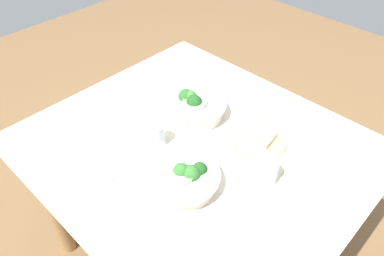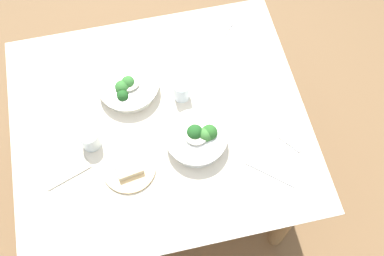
# 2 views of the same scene
# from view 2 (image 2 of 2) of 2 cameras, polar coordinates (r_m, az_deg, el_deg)

# --- Properties ---
(ground_plane) EXTENTS (6.00, 6.00, 0.00)m
(ground_plane) POSITION_cam_2_polar(r_m,az_deg,el_deg) (2.70, -2.91, -6.72)
(ground_plane) COLOR brown
(dining_table) EXTENTS (1.23, 1.09, 0.77)m
(dining_table) POSITION_cam_2_polar(r_m,az_deg,el_deg) (2.10, -3.73, -0.63)
(dining_table) COLOR beige
(dining_table) RESTS_ON ground_plane
(broccoli_bowl_far) EXTENTS (0.25, 0.25, 0.10)m
(broccoli_bowl_far) POSITION_cam_2_polar(r_m,az_deg,el_deg) (1.91, 0.66, -1.22)
(broccoli_bowl_far) COLOR white
(broccoli_bowl_far) RESTS_ON dining_table
(broccoli_bowl_near) EXTENTS (0.26, 0.26, 0.09)m
(broccoli_bowl_near) POSITION_cam_2_polar(r_m,az_deg,el_deg) (2.05, -7.70, 4.94)
(broccoli_bowl_near) COLOR silver
(broccoli_bowl_near) RESTS_ON dining_table
(bread_side_plate) EXTENTS (0.21, 0.21, 0.04)m
(bread_side_plate) POSITION_cam_2_polar(r_m,az_deg,el_deg) (1.90, -7.59, -4.73)
(bread_side_plate) COLOR #D6B27A
(bread_side_plate) RESTS_ON dining_table
(water_glass_center) EXTENTS (0.07, 0.07, 0.09)m
(water_glass_center) POSITION_cam_2_polar(r_m,az_deg,el_deg) (2.00, -1.27, 4.51)
(water_glass_center) COLOR silver
(water_glass_center) RESTS_ON dining_table
(water_glass_side) EXTENTS (0.08, 0.08, 0.09)m
(water_glass_side) POSITION_cam_2_polar(r_m,az_deg,el_deg) (1.94, -12.15, -1.29)
(water_glass_side) COLOR silver
(water_glass_side) RESTS_ON dining_table
(fork_by_far_bowl) EXTENTS (0.07, 0.08, 0.00)m
(fork_by_far_bowl) POSITION_cam_2_polar(r_m,az_deg,el_deg) (2.26, 4.51, 11.90)
(fork_by_far_bowl) COLOR #B7B7BC
(fork_by_far_bowl) RESTS_ON dining_table
(fork_by_near_bowl) EXTENTS (0.07, 0.09, 0.00)m
(fork_by_near_bowl) POSITION_cam_2_polar(r_m,az_deg,el_deg) (1.97, 11.75, -2.01)
(fork_by_near_bowl) COLOR #B7B7BC
(fork_by_near_bowl) RESTS_ON dining_table
(table_knife_left) EXTENTS (0.12, 0.16, 0.00)m
(table_knife_left) POSITION_cam_2_polar(r_m,az_deg,el_deg) (2.14, -2.04, 8.03)
(table_knife_left) COLOR #B7B7BC
(table_knife_left) RESTS_ON dining_table
(table_knife_right) EXTENTS (0.17, 0.15, 0.00)m
(table_knife_right) POSITION_cam_2_polar(r_m,az_deg,el_deg) (1.91, 9.33, -5.51)
(table_knife_right) COLOR #B7B7BC
(table_knife_right) RESTS_ON dining_table
(napkin_folded_upper) EXTENTS (0.23, 0.21, 0.01)m
(napkin_folded_upper) POSITION_cam_2_polar(r_m,az_deg,el_deg) (1.97, -15.39, -4.12)
(napkin_folded_upper) COLOR #B1A997
(napkin_folded_upper) RESTS_ON dining_table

